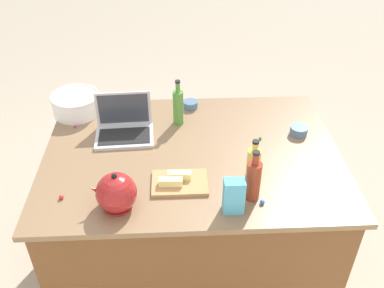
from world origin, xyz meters
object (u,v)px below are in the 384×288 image
Objects in this scene: mixing_bowl_large at (76,103)px; butter_stick_left at (179,175)px; bottle_soy at (253,180)px; bottle_oil at (254,163)px; cutting_board at (180,183)px; butter_stick_right at (171,182)px; laptop at (124,127)px; candy_bag at (234,196)px; bottle_olive at (178,107)px; ramekin_medium at (190,105)px; kettle at (116,193)px; ramekin_small at (299,131)px.

mixing_bowl_large reaches higher than butter_stick_left.
bottle_soy is 1.23× the size of bottle_oil.
mixing_bowl_large is at bearing -47.47° from butter_stick_left.
bottle_oil is 0.80× the size of cutting_board.
cutting_board is at bearing 92.31° from butter_stick_left.
bottle_soy reaches higher than butter_stick_right.
laptop reaches higher than butter_stick_left.
bottle_soy is at bearing -140.36° from candy_bag.
butter_stick_left is (-0.29, 0.41, -0.01)m from laptop.
mixing_bowl_large is 1.04× the size of bottle_olive.
bottle_olive reaches higher than laptop.
ramekin_medium is at bearing -73.09° from bottle_soy.
bottle_olive is 1.26× the size of kettle.
bottle_olive is 3.15× the size of ramekin_medium.
cutting_board is at bearing -38.84° from candy_bag.
butter_stick_left is 1.16× the size of ramekin_small.
candy_bag is (0.10, 0.08, -0.02)m from bottle_soy.
bottle_olive reaches higher than ramekin_medium.
candy_bag is (-0.82, 0.85, 0.02)m from mixing_bowl_large.
bottle_oil is at bearing 125.37° from bottle_olive.
butter_stick_left is (-0.59, 0.64, -0.03)m from mixing_bowl_large.
butter_stick_left is at bearing -87.69° from cutting_board.
butter_stick_left is at bearing 28.60° from ramekin_small.
candy_bag is at bearing 52.66° from ramekin_small.
butter_stick_left is 0.06m from butter_stick_right.
mixing_bowl_large is 2.95× the size of ramekin_small.
butter_stick_left is at bearing -132.70° from butter_stick_right.
laptop reaches higher than bottle_oil.
kettle is at bearing -5.60° from candy_bag.
bottle_oil is at bearing 148.81° from laptop.
candy_bag is at bearing 133.96° from mixing_bowl_large.
bottle_soy reaches higher than bottle_oil.
bottle_olive is 1.03× the size of cutting_board.
kettle is 0.32m from cutting_board.
bottle_soy is 0.99× the size of cutting_board.
bottle_olive is 2.45× the size of butter_stick_left.
bottle_olive is at bearing -90.71° from butter_stick_left.
ramekin_small is (-0.70, -0.40, -0.01)m from butter_stick_right.
bottle_oil is 0.46m from ramekin_small.
ramekin_medium is at bearing -96.99° from butter_stick_left.
bottle_olive is 0.74m from candy_bag.
candy_bag is at bearing 39.64° from bottle_soy.
cutting_board is at bearing 83.31° from ramekin_medium.
ramekin_medium is (-0.37, -0.26, -0.03)m from laptop.
bottle_oil reaches higher than mixing_bowl_large.
mixing_bowl_large is at bearing -38.15° from laptop.
laptop is 1.88× the size of candy_bag.
bottle_oil is 0.98× the size of kettle.
bottle_oil reaches higher than kettle.
cutting_board is at bearing 6.82° from bottle_oil.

